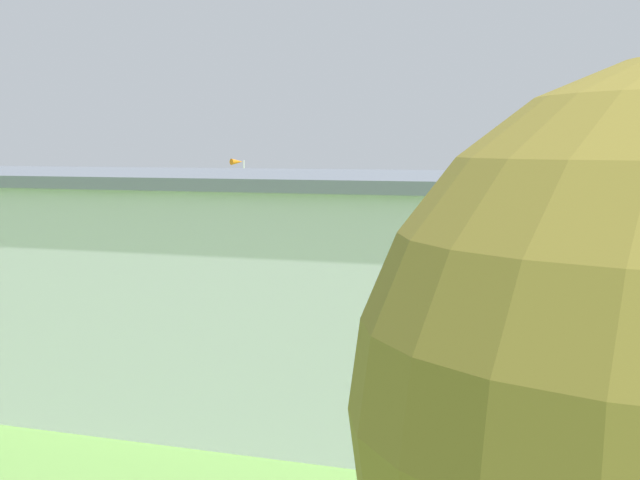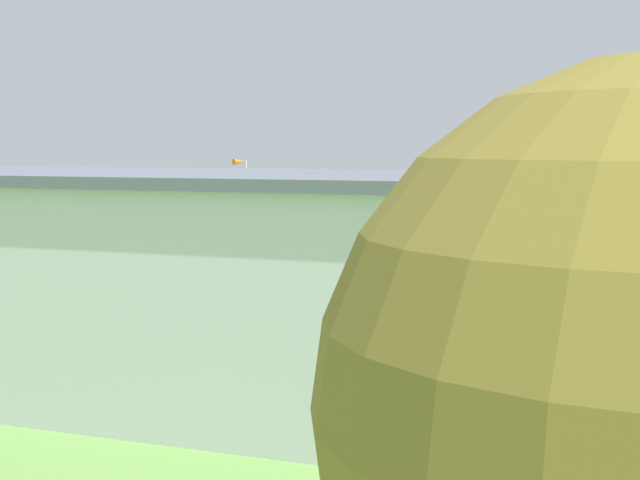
{
  "view_description": "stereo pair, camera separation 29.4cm",
  "coord_description": "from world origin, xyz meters",
  "px_view_note": "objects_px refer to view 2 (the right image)",
  "views": [
    {
      "loc": [
        -10.42,
        66.65,
        8.35
      ],
      "look_at": [
        6.06,
        18.3,
        3.24
      ],
      "focal_mm": 53.11,
      "sensor_mm": 36.0,
      "label": 1
    },
    {
      "loc": [
        -10.7,
        66.55,
        8.35
      ],
      "look_at": [
        6.06,
        18.3,
        3.24
      ],
      "focal_mm": 53.11,
      "sensor_mm": 36.0,
      "label": 2
    }
  ],
  "objects_px": {
    "hangar": "(276,290)",
    "biplane": "(316,203)",
    "person_at_fence_line": "(41,290)",
    "person_watching_takeoff": "(56,299)",
    "windsock": "(241,168)"
  },
  "relations": [
    {
      "from": "biplane",
      "to": "person_watching_takeoff",
      "type": "xyz_separation_m",
      "value": [
        6.49,
        19.84,
        -3.71
      ]
    },
    {
      "from": "hangar",
      "to": "biplane",
      "type": "distance_m",
      "value": 32.44
    },
    {
      "from": "hangar",
      "to": "person_watching_takeoff",
      "type": "relative_size",
      "value": 20.62
    },
    {
      "from": "hangar",
      "to": "windsock",
      "type": "height_order",
      "value": "hangar"
    },
    {
      "from": "person_watching_takeoff",
      "to": "windsock",
      "type": "height_order",
      "value": "windsock"
    },
    {
      "from": "hangar",
      "to": "person_at_fence_line",
      "type": "xyz_separation_m",
      "value": [
        18.43,
        -13.24,
        -2.86
      ]
    },
    {
      "from": "hangar",
      "to": "biplane",
      "type": "bearing_deg",
      "value": -72.83
    },
    {
      "from": "person_watching_takeoff",
      "to": "windsock",
      "type": "xyz_separation_m",
      "value": [
        9.24,
        -43.11,
        5.37
      ]
    },
    {
      "from": "person_at_fence_line",
      "to": "windsock",
      "type": "height_order",
      "value": "windsock"
    },
    {
      "from": "person_watching_takeoff",
      "to": "person_at_fence_line",
      "type": "relative_size",
      "value": 0.97
    },
    {
      "from": "hangar",
      "to": "person_watching_takeoff",
      "type": "height_order",
      "value": "hangar"
    },
    {
      "from": "person_watching_takeoff",
      "to": "windsock",
      "type": "bearing_deg",
      "value": -77.9
    },
    {
      "from": "person_watching_takeoff",
      "to": "windsock",
      "type": "distance_m",
      "value": 44.42
    },
    {
      "from": "biplane",
      "to": "person_at_fence_line",
      "type": "relative_size",
      "value": 4.1
    },
    {
      "from": "hangar",
      "to": "biplane",
      "type": "relative_size",
      "value": 4.86
    }
  ]
}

